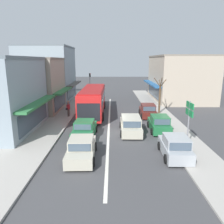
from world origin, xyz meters
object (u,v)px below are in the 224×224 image
object	(u,v)px
wagon_behind_bus_near	(131,125)
pedestrian_browsing_midblock	(69,106)
sedan_behind_bus_mid	(82,149)
parked_hatchback_kerb_front	(176,147)
pedestrian_with_handbag_near	(69,109)
parked_hatchback_kerb_third	(148,111)
directional_road_sign	(190,113)
street_tree_right	(160,97)
traffic_light_downstreet	(91,81)
sedan_adjacent_lane_lead	(85,129)
parked_hatchback_kerb_second	(160,124)
city_bus	(94,99)

from	to	relation	value
wagon_behind_bus_near	pedestrian_browsing_midblock	world-z (taller)	pedestrian_browsing_midblock
sedan_behind_bus_mid	pedestrian_browsing_midblock	world-z (taller)	pedestrian_browsing_midblock
parked_hatchback_kerb_front	pedestrian_with_handbag_near	distance (m)	14.07
sedan_behind_bus_mid	parked_hatchback_kerb_third	world-z (taller)	parked_hatchback_kerb_third
directional_road_sign	pedestrian_with_handbag_near	bearing A→B (deg)	139.88
street_tree_right	pedestrian_with_handbag_near	distance (m)	11.05
traffic_light_downstreet	pedestrian_with_handbag_near	xyz separation A→B (m)	(-0.98, -15.79, -1.79)
traffic_light_downstreet	parked_hatchback_kerb_third	bearing A→B (deg)	-61.88
parked_hatchback_kerb_third	pedestrian_browsing_midblock	bearing A→B (deg)	175.20
directional_road_sign	street_tree_right	world-z (taller)	street_tree_right
sedan_adjacent_lane_lead	sedan_behind_bus_mid	bearing A→B (deg)	-85.85
traffic_light_downstreet	pedestrian_with_handbag_near	distance (m)	15.93
wagon_behind_bus_near	traffic_light_downstreet	world-z (taller)	traffic_light_downstreet
parked_hatchback_kerb_second	pedestrian_with_handbag_near	distance (m)	10.66
directional_road_sign	street_tree_right	bearing A→B (deg)	89.09
pedestrian_browsing_midblock	city_bus	bearing A→B (deg)	6.89
traffic_light_downstreet	pedestrian_with_handbag_near	bearing A→B (deg)	-93.55
sedan_behind_bus_mid	sedan_adjacent_lane_lead	bearing A→B (deg)	94.15
traffic_light_downstreet	pedestrian_browsing_midblock	size ratio (longest dim) A/B	2.58
pedestrian_browsing_midblock	sedan_behind_bus_mid	bearing A→B (deg)	-74.98
sedan_adjacent_lane_lead	parked_hatchback_kerb_front	xyz separation A→B (m)	(6.67, -4.05, 0.05)
city_bus	street_tree_right	distance (m)	8.12
parked_hatchback_kerb_front	pedestrian_with_handbag_near	size ratio (longest dim) A/B	2.29
street_tree_right	parked_hatchback_kerb_second	bearing A→B (deg)	-101.82
parked_hatchback_kerb_front	street_tree_right	world-z (taller)	street_tree_right
wagon_behind_bus_near	directional_road_sign	world-z (taller)	directional_road_sign
traffic_light_downstreet	city_bus	bearing A→B (deg)	-82.98
wagon_behind_bus_near	city_bus	bearing A→B (deg)	119.80
traffic_light_downstreet	directional_road_sign	size ratio (longest dim) A/B	1.17
sedan_adjacent_lane_lead	parked_hatchback_kerb_second	xyz separation A→B (m)	(6.76, 1.51, 0.05)
sedan_behind_bus_mid	parked_hatchback_kerb_second	distance (m)	8.66
parked_hatchback_kerb_front	directional_road_sign	world-z (taller)	directional_road_sign
city_bus	parked_hatchback_kerb_front	size ratio (longest dim) A/B	2.91
parked_hatchback_kerb_front	directional_road_sign	size ratio (longest dim) A/B	1.04
sedan_behind_bus_mid	street_tree_right	xyz separation A→B (m)	(7.87, 12.56, 1.45)
traffic_light_downstreet	directional_road_sign	world-z (taller)	traffic_light_downstreet
parked_hatchback_kerb_third	pedestrian_with_handbag_near	size ratio (longest dim) A/B	2.29
street_tree_right	wagon_behind_bus_near	bearing A→B (deg)	-119.64
city_bus	sedan_adjacent_lane_lead	world-z (taller)	city_bus
sedan_adjacent_lane_lead	parked_hatchback_kerb_second	world-z (taller)	parked_hatchback_kerb_second
traffic_light_downstreet	pedestrian_with_handbag_near	size ratio (longest dim) A/B	2.58
street_tree_right	directional_road_sign	bearing A→B (deg)	-90.91
wagon_behind_bus_near	directional_road_sign	xyz separation A→B (m)	(3.95, -3.57, 1.96)
sedan_behind_bus_mid	directional_road_sign	xyz separation A→B (m)	(7.70, 1.75, 2.04)
sedan_behind_bus_mid	street_tree_right	bearing A→B (deg)	57.92
street_tree_right	pedestrian_browsing_midblock	xyz separation A→B (m)	(-11.07, -0.63, -1.05)
sedan_behind_bus_mid	parked_hatchback_kerb_front	size ratio (longest dim) A/B	1.13
directional_road_sign	pedestrian_browsing_midblock	distance (m)	15.01
sedan_adjacent_lane_lead	pedestrian_with_handbag_near	size ratio (longest dim) A/B	2.61
sedan_adjacent_lane_lead	parked_hatchback_kerb_front	size ratio (longest dim) A/B	1.14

